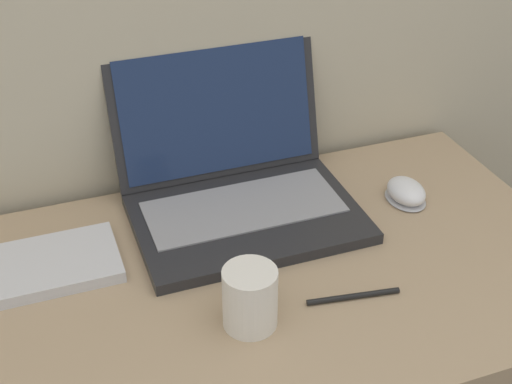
% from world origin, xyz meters
% --- Properties ---
extents(laptop, '(0.39, 0.34, 0.26)m').
position_xyz_m(laptop, '(0.06, 0.49, 0.79)').
color(laptop, '#232326').
rests_on(laptop, desk).
extents(drink_cup, '(0.08, 0.08, 0.09)m').
position_xyz_m(drink_cup, '(-0.02, 0.20, 0.78)').
color(drink_cup, silver).
rests_on(drink_cup, desk).
extents(computer_mouse, '(0.07, 0.09, 0.04)m').
position_xyz_m(computer_mouse, '(0.35, 0.41, 0.75)').
color(computer_mouse, '#B2B2B7').
rests_on(computer_mouse, desk).
extents(pen, '(0.14, 0.03, 0.01)m').
position_xyz_m(pen, '(0.15, 0.20, 0.74)').
color(pen, black).
rests_on(pen, desk).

